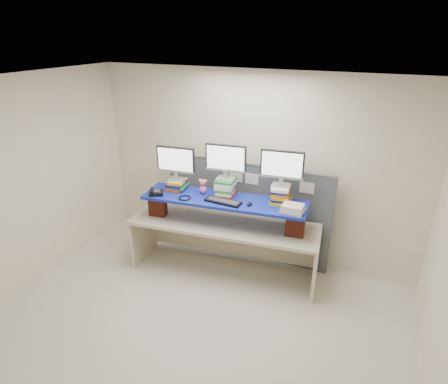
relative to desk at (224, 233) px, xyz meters
The scene contains 18 objects.
room 1.43m from the desk, 85.49° to the right, with size 5.00×4.00×2.80m.
cubicle_partition 0.59m from the desk, 80.53° to the left, with size 2.60×0.06×1.53m.
desk is the anchor object (origin of this frame).
brick_pier_left 1.04m from the desk, behind, with size 0.24×0.13×0.33m, color maroon.
brick_pier_right 1.04m from the desk, ahead, with size 0.24×0.13×0.33m, color maroon.
blue_board 0.51m from the desk, ahead, with size 2.24×0.56×0.04m, color #100A82.
book_stack_left 0.96m from the desk, behind, with size 0.28×0.31×0.14m.
book_stack_center 0.67m from the desk, 104.33° to the left, with size 0.29×0.34×0.24m.
book_stack_right 0.99m from the desk, 16.10° to the left, with size 0.28×0.32×0.23m.
monitor_left 1.21m from the desk, behind, with size 0.56×0.19×0.49m.
monitor_center 1.05m from the desk, 103.20° to the left, with size 0.56×0.19×0.49m.
monitor_right 1.28m from the desk, 16.21° to the left, with size 0.56×0.19×0.49m.
keyboard 0.56m from the desk, 71.35° to the right, with size 0.51×0.19×0.03m.
mouse 0.67m from the desk, ahead, with size 0.06×0.11×0.03m, color black.
desk_phone 1.11m from the desk, 164.30° to the right, with size 0.25×0.24×0.08m.
headset 0.76m from the desk, 156.45° to the right, with size 0.17×0.17×0.02m, color black.
plush_toy 0.73m from the desk, behind, with size 0.12×0.09×0.21m.
binder_stack 1.11m from the desk, ahead, with size 0.28×0.23×0.10m.
Camera 1 is at (1.81, -2.99, 3.28)m, focal length 30.00 mm.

